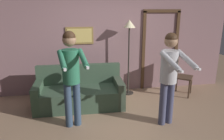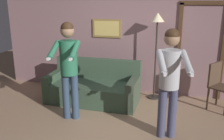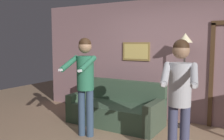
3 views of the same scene
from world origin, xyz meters
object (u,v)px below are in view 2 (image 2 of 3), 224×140
Objects in this scene: person_standing_left at (68,62)px; dining_chair_distant at (219,83)px; couch at (93,89)px; torchiere_lamp at (157,31)px; person_standing_right at (170,74)px.

dining_chair_distant is (2.63, 1.14, -0.54)m from person_standing_left.
couch is 1.80m from torchiere_lamp.
person_standing_right reaches higher than dining_chair_distant.
person_standing_right is at bearing -34.37° from couch.
person_standing_left reaches higher than couch.
dining_chair_distant is at bearing 55.99° from person_standing_right.
torchiere_lamp is (1.23, 0.52, 1.20)m from couch.
person_standing_left reaches higher than dining_chair_distant.
person_standing_right is at bearing -6.89° from person_standing_left.
couch is 2.06m from person_standing_right.
couch is 2.52m from dining_chair_distant.
person_standing_left is (-0.14, -0.87, 0.79)m from couch.
couch is at bearing -173.81° from dining_chair_distant.
person_standing_right is (1.58, -1.08, 0.76)m from couch.
dining_chair_distant is (2.49, 0.27, 0.25)m from couch.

